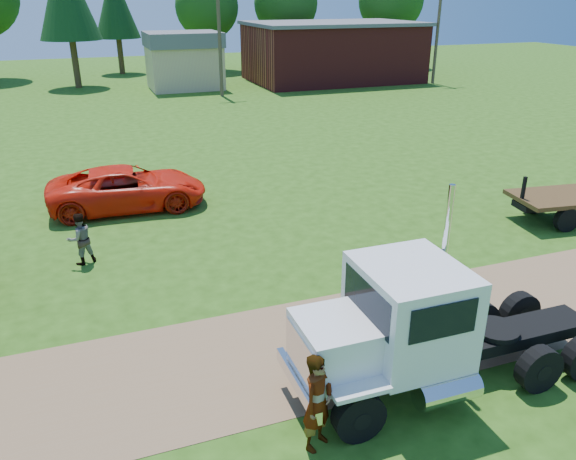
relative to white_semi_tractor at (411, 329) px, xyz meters
name	(u,v)px	position (x,y,z in m)	size (l,w,h in m)	color
ground	(337,342)	(-0.63, 2.04, -1.45)	(140.00, 140.00, 0.00)	#264A10
dirt_track	(337,342)	(-0.63, 2.04, -1.44)	(120.00, 4.20, 0.01)	brown
white_semi_tractor	(411,329)	(0.00, 0.00, 0.00)	(7.03, 2.55, 4.24)	black
orange_pickup	(128,188)	(-4.33, 13.11, -0.63)	(2.71, 5.87, 1.63)	red
spectator_a	(318,402)	(-2.39, -0.84, -0.48)	(0.71, 0.46, 1.94)	#999999
spectator_b	(80,239)	(-6.18, 8.64, -0.63)	(0.79, 0.62, 1.63)	#999999
brick_building	(332,51)	(17.37, 42.04, 1.21)	(15.40, 10.40, 5.30)	maroon
tan_shed	(184,60)	(3.37, 42.04, 0.98)	(6.20, 5.40, 4.70)	tan
utility_poles	(219,35)	(5.37, 37.04, 3.27)	(42.20, 0.28, 9.00)	#493829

